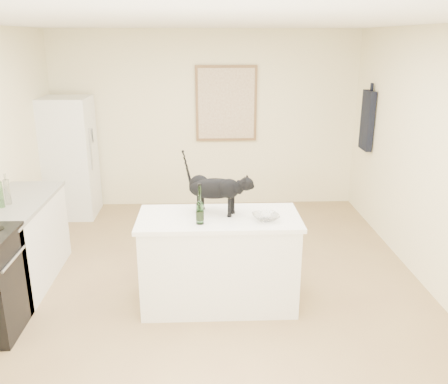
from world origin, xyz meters
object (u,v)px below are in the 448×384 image
fridge (69,158)px  wine_bottle (200,206)px  black_cat (215,191)px  glass_bowl (266,217)px

fridge → wine_bottle: (1.88, -2.72, 0.21)m
fridge → wine_bottle: fridge is taller
fridge → wine_bottle: size_ratio=5.22×
black_cat → wine_bottle: size_ratio=1.89×
black_cat → wine_bottle: (-0.14, -0.27, -0.05)m
wine_bottle → glass_bowl: bearing=5.5°
wine_bottle → glass_bowl: 0.61m
black_cat → wine_bottle: black_cat is taller
fridge → glass_bowl: bearing=-47.2°
wine_bottle → glass_bowl: (0.59, 0.06, -0.13)m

